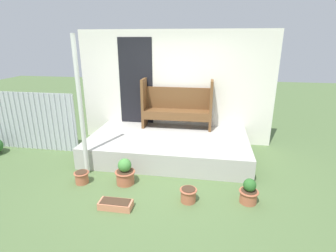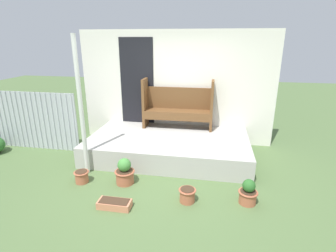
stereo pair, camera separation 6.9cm
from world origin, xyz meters
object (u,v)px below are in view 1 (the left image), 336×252
(flower_pot_middle, at_px, (125,173))
(bench, at_px, (177,105))
(flower_pot_left, at_px, (82,177))
(flower_pot_right, at_px, (188,194))
(support_post, at_px, (81,109))
(flower_pot_far_right, at_px, (249,192))
(planter_box_rect, at_px, (116,204))

(flower_pot_middle, bearing_deg, bench, 71.64)
(flower_pot_left, bearing_deg, flower_pot_middle, 8.31)
(bench, xyz_separation_m, flower_pot_right, (0.48, -2.30, -0.84))
(bench, relative_size, flower_pot_middle, 3.42)
(support_post, relative_size, flower_pot_far_right, 6.18)
(planter_box_rect, bearing_deg, flower_pot_right, 18.02)
(planter_box_rect, bearing_deg, flower_pot_far_right, 13.29)
(flower_pot_right, bearing_deg, bench, 101.83)
(support_post, bearing_deg, flower_pot_far_right, -9.33)
(flower_pot_middle, distance_m, flower_pot_right, 1.18)
(flower_pot_left, relative_size, planter_box_rect, 0.53)
(flower_pot_middle, relative_size, planter_box_rect, 0.94)
(flower_pot_left, xyz_separation_m, flower_pot_right, (1.88, -0.25, 0.00))
(bench, xyz_separation_m, flower_pot_left, (-1.40, -2.05, -0.84))
(planter_box_rect, bearing_deg, flower_pot_left, 144.57)
(support_post, distance_m, bench, 2.26)
(support_post, relative_size, planter_box_rect, 5.01)
(bench, height_order, flower_pot_right, bench)
(flower_pot_middle, height_order, planter_box_rect, flower_pot_middle)
(flower_pot_middle, bearing_deg, flower_pot_left, -171.69)
(bench, height_order, planter_box_rect, bench)
(bench, relative_size, flower_pot_left, 6.11)
(flower_pot_left, distance_m, flower_pot_middle, 0.76)
(flower_pot_right, height_order, planter_box_rect, flower_pot_right)
(flower_pot_left, distance_m, flower_pot_far_right, 2.79)
(flower_pot_right, bearing_deg, flower_pot_left, 172.49)
(support_post, height_order, flower_pot_far_right, support_post)
(flower_pot_middle, distance_m, flower_pot_far_right, 2.05)
(flower_pot_left, bearing_deg, flower_pot_right, -7.51)
(flower_pot_far_right, distance_m, planter_box_rect, 2.02)
(support_post, distance_m, planter_box_rect, 1.75)
(flower_pot_far_right, relative_size, planter_box_rect, 0.81)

